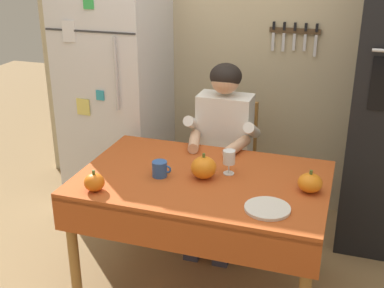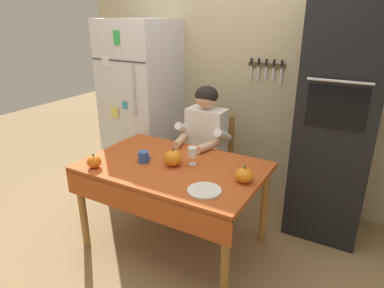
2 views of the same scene
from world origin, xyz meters
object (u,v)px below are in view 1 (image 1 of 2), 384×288
object	(u,v)px
dining_table	(202,191)
pumpkin_medium	(94,182)
chair_behind_person	(228,160)
seated_person	(222,140)
coffee_mug	(160,169)
serving_tray	(267,208)
wine_glass	(229,158)
pumpkin_small	(310,183)
pumpkin_large	(204,167)
refrigerator	(117,93)

from	to	relation	value
dining_table	pumpkin_medium	world-z (taller)	pumpkin_medium
chair_behind_person	seated_person	world-z (taller)	seated_person
coffee_mug	serving_tray	world-z (taller)	coffee_mug
wine_glass	pumpkin_small	world-z (taller)	wine_glass
serving_tray	pumpkin_small	bearing A→B (deg)	56.36
seated_person	pumpkin_medium	xyz separation A→B (m)	(-0.45, -0.92, 0.05)
dining_table	seated_person	size ratio (longest dim) A/B	1.12
serving_tray	pumpkin_medium	bearing A→B (deg)	-174.89
coffee_mug	pumpkin_medium	size ratio (longest dim) A/B	0.95
dining_table	pumpkin_medium	distance (m)	0.61
dining_table	coffee_mug	world-z (taller)	coffee_mug
wine_glass	pumpkin_medium	bearing A→B (deg)	-145.89
chair_behind_person	pumpkin_large	size ratio (longest dim) A/B	6.33
seated_person	serving_tray	world-z (taller)	seated_person
pumpkin_large	refrigerator	bearing A→B (deg)	137.68
chair_behind_person	wine_glass	world-z (taller)	chair_behind_person
refrigerator	seated_person	distance (m)	0.96
refrigerator	pumpkin_small	bearing A→B (deg)	-29.07
chair_behind_person	wine_glass	xyz separation A→B (m)	(0.17, -0.69, 0.33)
pumpkin_small	serving_tray	xyz separation A→B (m)	(-0.18, -0.26, -0.04)
coffee_mug	chair_behind_person	bearing A→B (deg)	77.49
wine_glass	serving_tray	xyz separation A→B (m)	(0.29, -0.34, -0.09)
pumpkin_small	serving_tray	world-z (taller)	pumpkin_small
chair_behind_person	wine_glass	size ratio (longest dim) A/B	6.50
coffee_mug	pumpkin_large	world-z (taller)	pumpkin_large
dining_table	pumpkin_large	distance (m)	0.15
chair_behind_person	seated_person	size ratio (longest dim) A/B	0.75
serving_tray	wine_glass	bearing A→B (deg)	129.76
seated_person	serving_tray	xyz separation A→B (m)	(0.46, -0.84, 0.01)
chair_behind_person	coffee_mug	bearing A→B (deg)	-102.51
coffee_mug	pumpkin_small	size ratio (longest dim) A/B	0.86
refrigerator	serving_tray	bearing A→B (deg)	-39.41
seated_person	pumpkin_large	size ratio (longest dim) A/B	8.47
seated_person	pumpkin_medium	world-z (taller)	seated_person
wine_glass	serving_tray	distance (m)	0.45
pumpkin_large	pumpkin_small	xyz separation A→B (m)	(0.58, 0.02, -0.01)
wine_glass	pumpkin_medium	xyz separation A→B (m)	(-0.63, -0.42, -0.05)
coffee_mug	serving_tray	distance (m)	0.67
dining_table	pumpkin_small	world-z (taller)	pumpkin_small
chair_behind_person	pumpkin_large	xyz separation A→B (m)	(0.05, -0.78, 0.29)
pumpkin_small	chair_behind_person	bearing A→B (deg)	129.66
dining_table	wine_glass	world-z (taller)	wine_glass
coffee_mug	seated_person	bearing A→B (deg)	74.03
dining_table	chair_behind_person	xyz separation A→B (m)	(-0.04, 0.79, -0.14)
dining_table	coffee_mug	size ratio (longest dim) A/B	12.47
refrigerator	dining_table	world-z (taller)	refrigerator
coffee_mug	pumpkin_medium	distance (m)	0.38
pumpkin_medium	pumpkin_large	bearing A→B (deg)	33.17
pumpkin_small	seated_person	bearing A→B (deg)	137.73
dining_table	chair_behind_person	bearing A→B (deg)	93.21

